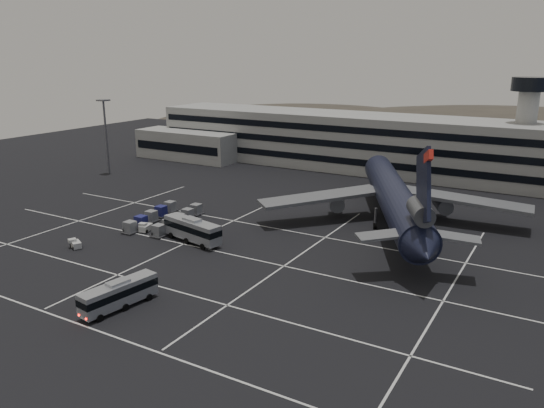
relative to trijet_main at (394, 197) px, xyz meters
The scene contains 11 objects.
ground 35.51m from the trijet_main, 124.16° to the right, with size 260.00×260.00×0.00m, color black.
lane_markings 34.39m from the trijet_main, 123.52° to the right, with size 90.00×55.62×0.01m.
terminal 47.83m from the trijet_main, 118.31° to the left, with size 125.00×26.00×24.00m.
hills 142.01m from the trijet_main, 90.70° to the left, with size 352.00×180.00×44.00m.
lightpole_left 75.24m from the trijet_main, behind, with size 2.40×2.40×18.28m.
trijet_main is the anchor object (origin of this frame).
bus_near 49.54m from the trijet_main, 111.68° to the right, with size 3.77×10.00×3.44m.
bus_far 34.55m from the trijet_main, 136.84° to the right, with size 11.49×4.91×3.95m.
tug_a 42.54m from the trijet_main, 146.42° to the right, with size 1.97×2.72×1.59m.
tug_b 52.37m from the trijet_main, 138.26° to the right, with size 2.62×2.23×1.45m.
uld_cluster 40.06m from the trijet_main, 152.58° to the right, with size 10.29×16.70×2.03m.
Camera 1 is at (45.31, -56.95, 28.73)m, focal length 35.00 mm.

